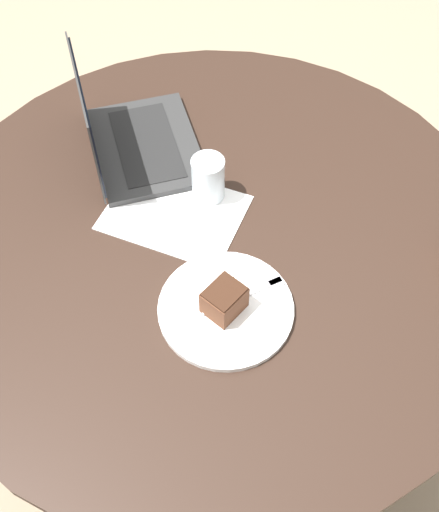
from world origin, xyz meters
name	(u,v)px	position (x,y,z in m)	size (l,w,h in m)	color
ground_plane	(216,374)	(0.00, 0.00, 0.00)	(12.00, 12.00, 0.00)	gray
dining_table	(214,261)	(0.00, 0.00, 0.60)	(1.23, 1.23, 0.71)	black
paper_document	(174,213)	(0.08, -0.05, 0.71)	(0.34, 0.31, 0.00)	white
plate	(226,308)	(-0.02, 0.20, 0.72)	(0.26, 0.26, 0.01)	white
cake_slice	(224,300)	(-0.01, 0.20, 0.76)	(0.09, 0.09, 0.06)	brown
fork	(251,292)	(-0.07, 0.17, 0.73)	(0.16, 0.09, 0.00)	silver
water_glass	(208,179)	(0.01, -0.10, 0.76)	(0.07, 0.07, 0.10)	silver
laptop	(131,139)	(0.18, -0.23, 0.75)	(0.30, 0.36, 0.23)	#2D2D2D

